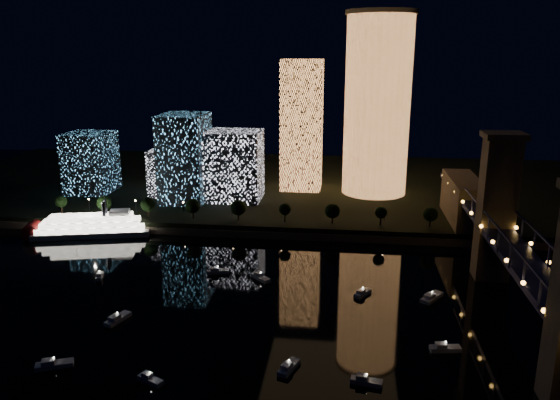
{
  "coord_description": "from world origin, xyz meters",
  "views": [
    {
      "loc": [
        14.6,
        -131.17,
        75.82
      ],
      "look_at": [
        -8.07,
        55.0,
        23.7
      ],
      "focal_mm": 35.0,
      "sensor_mm": 36.0,
      "label": 1
    }
  ],
  "objects_px": {
    "tower_cylindrical": "(377,105)",
    "riverboat": "(86,227)",
    "tower_rectangular": "(302,125)",
    "truss_bridge": "(540,291)"
  },
  "relations": [
    {
      "from": "tower_cylindrical",
      "to": "riverboat",
      "type": "bearing_deg",
      "value": -150.66
    },
    {
      "from": "tower_rectangular",
      "to": "truss_bridge",
      "type": "bearing_deg",
      "value": -63.1
    },
    {
      "from": "tower_rectangular",
      "to": "riverboat",
      "type": "relative_size",
      "value": 1.27
    },
    {
      "from": "riverboat",
      "to": "tower_cylindrical",
      "type": "bearing_deg",
      "value": 29.34
    },
    {
      "from": "tower_cylindrical",
      "to": "truss_bridge",
      "type": "bearing_deg",
      "value": -75.64
    },
    {
      "from": "tower_rectangular",
      "to": "riverboat",
      "type": "height_order",
      "value": "tower_rectangular"
    },
    {
      "from": "truss_bridge",
      "to": "tower_cylindrical",
      "type": "bearing_deg",
      "value": 104.36
    },
    {
      "from": "tower_cylindrical",
      "to": "truss_bridge",
      "type": "distance_m",
      "value": 147.34
    },
    {
      "from": "tower_cylindrical",
      "to": "tower_rectangular",
      "type": "height_order",
      "value": "tower_cylindrical"
    },
    {
      "from": "riverboat",
      "to": "tower_rectangular",
      "type": "bearing_deg",
      "value": 41.05
    }
  ]
}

